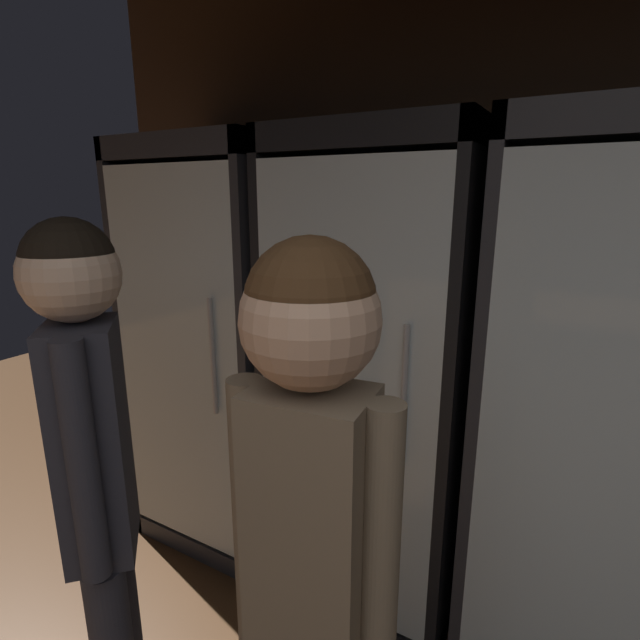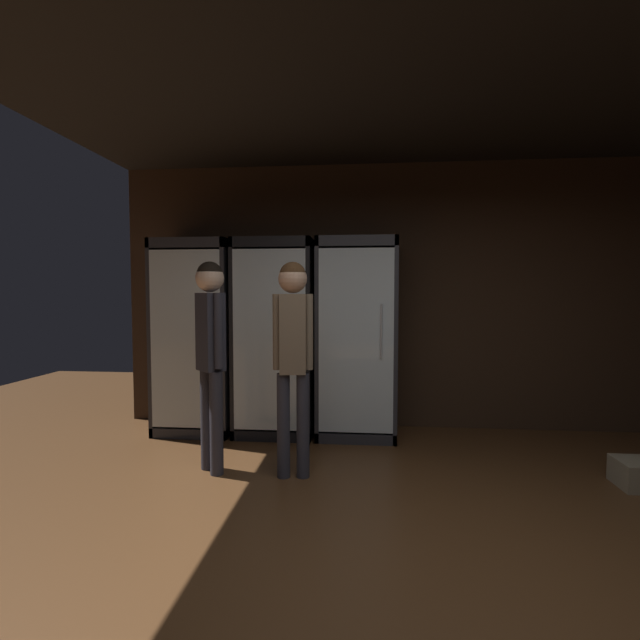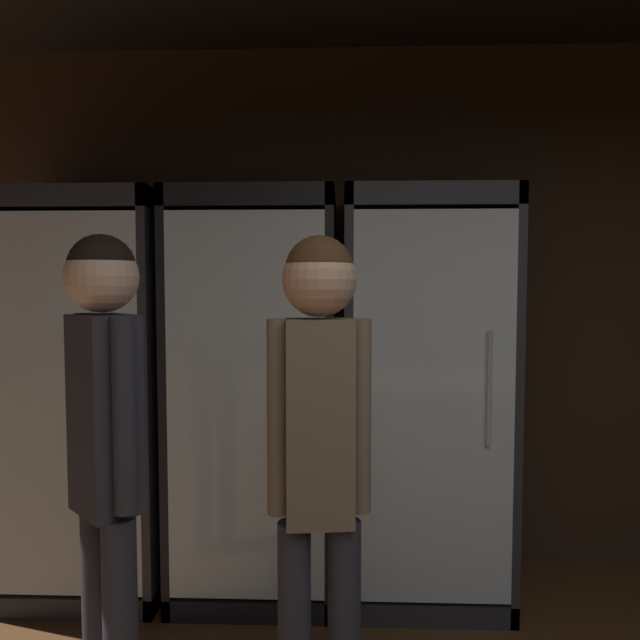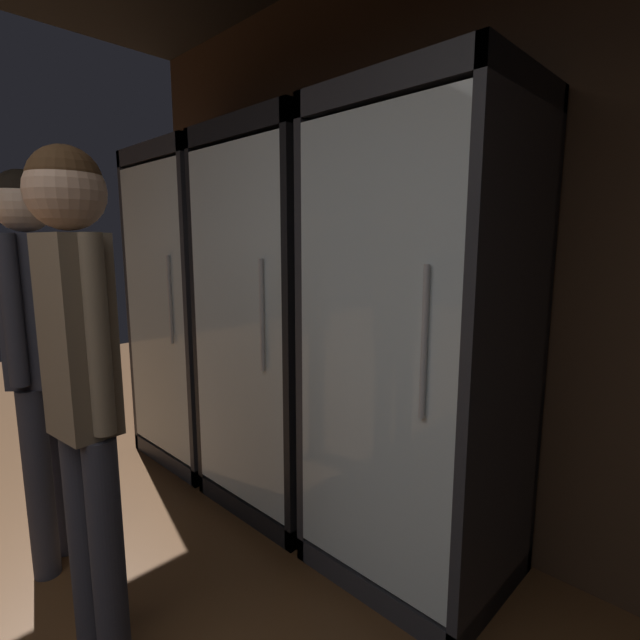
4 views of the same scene
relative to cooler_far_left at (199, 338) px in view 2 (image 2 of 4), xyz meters
The scene contains 8 objects.
ground_plane 3.56m from the cooler_far_left, 51.99° to the right, with size 12.00×12.00×0.00m, color #51331C.
wall_back 2.18m from the cooler_far_left, ahead, with size 6.00×0.06×2.80m, color #382619.
ceiling_panel 3.29m from the cooler_far_left, 38.85° to the right, with size 6.00×8.00×0.06m, color black.
cooler_far_left is the anchor object (origin of this frame).
cooler_left 0.82m from the cooler_far_left, ahead, with size 0.78×0.68×1.97m.
cooler_center 1.65m from the cooler_far_left, ahead, with size 0.78×0.68×1.97m.
shopper_near 1.68m from the cooler_far_left, 45.21° to the right, with size 0.31×0.22×1.67m.
shopper_far 1.25m from the cooler_far_left, 65.74° to the right, with size 0.26×0.26×1.69m.
Camera 2 is at (-0.37, -2.02, 1.43)m, focal length 26.18 mm.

